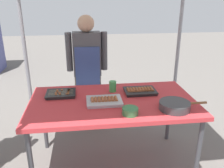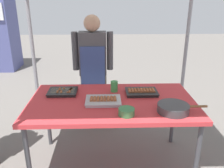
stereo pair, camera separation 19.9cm
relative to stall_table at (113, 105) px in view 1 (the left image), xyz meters
The scene contains 9 objects.
ground_plane 0.70m from the stall_table, ahead, with size 18.00×18.00×0.00m, color #66605B.
stall_table is the anchor object (origin of this frame).
tray_grilled_sausages 0.35m from the stall_table, 26.75° to the left, with size 0.33×0.23×0.05m.
tray_meat_skewers 0.54m from the stall_table, 159.43° to the left, with size 0.30×0.24×0.04m.
tray_pork_links 0.12m from the stall_table, 151.18° to the right, with size 0.33×0.25×0.05m.
cooking_wok 0.59m from the stall_table, 26.43° to the right, with size 0.44×0.28×0.07m.
condiment_bowl 0.34m from the stall_table, 70.06° to the right, with size 0.14×0.14×0.06m, color #33723F.
drink_cup_near_edge 0.25m from the stall_table, 82.76° to the left, with size 0.07×0.07×0.11m, color #3F994C.
vendor_woman 0.88m from the stall_table, 104.49° to the left, with size 0.52×0.22×1.49m.
Camera 1 is at (-0.27, -2.09, 1.71)m, focal length 38.18 mm.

